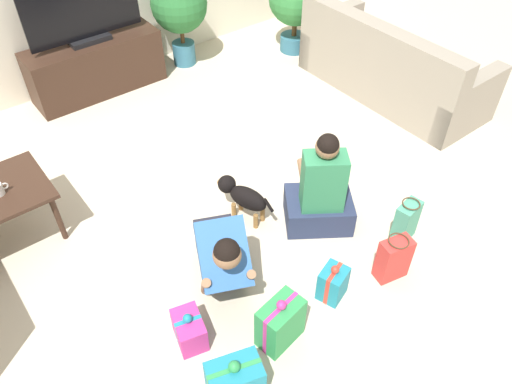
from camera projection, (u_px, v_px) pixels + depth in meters
The scene contains 15 objects.
ground_plane at pixel (224, 207), 4.18m from camera, with size 16.00×16.00×0.00m, color beige.
sofa_right at pixel (390, 68), 5.27m from camera, with size 0.84×2.04×0.85m.
tv_console at pixel (96, 67), 5.32m from camera, with size 1.40×0.45×0.57m.
tv at pixel (84, 16), 4.94m from camera, with size 1.18×0.20×0.62m.
potted_plant_back_right at pixel (179, 8), 5.50m from camera, with size 0.62×0.62×1.02m.
potted_plant_corner_right at pixel (296, 1), 5.78m from camera, with size 0.64×0.64×0.98m.
person_kneeling at pixel (221, 254), 3.40m from camera, with size 0.59×0.80×0.74m.
person_sitting at pixel (321, 194), 3.84m from camera, with size 0.66×0.63×0.90m.
dog at pixel (242, 195), 3.96m from camera, with size 0.26×0.53×0.34m.
gift_box_a at pixel (280, 323), 3.17m from camera, with size 0.32×0.23×0.41m.
gift_box_b at pixel (189, 330), 3.21m from camera, with size 0.23×0.29×0.27m.
gift_box_c at pixel (235, 381), 2.91m from camera, with size 0.36×0.29×0.37m.
gift_box_d at pixel (333, 283), 3.45m from camera, with size 0.23×0.22×0.31m.
gift_bag_a at pixel (393, 259), 3.55m from camera, with size 0.25×0.18×0.38m.
gift_bag_b at pixel (406, 221), 3.81m from camera, with size 0.23×0.16×0.38m.
Camera 1 is at (-1.60, -2.50, 2.96)m, focal length 35.00 mm.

